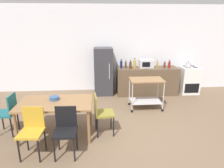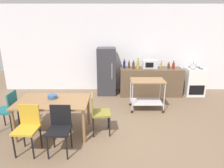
% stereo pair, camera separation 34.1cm
% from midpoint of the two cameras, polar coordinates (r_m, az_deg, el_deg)
% --- Properties ---
extents(ground_plane, '(12.00, 12.00, 0.00)m').
position_cam_midpoint_polar(ground_plane, '(4.36, 3.86, -14.81)').
color(ground_plane, brown).
extents(back_wall, '(8.40, 0.12, 2.90)m').
position_cam_midpoint_polar(back_wall, '(6.93, 0.50, 10.13)').
color(back_wall, white).
rests_on(back_wall, ground_plane).
extents(kitchen_counter, '(2.00, 0.64, 0.90)m').
position_cam_midpoint_polar(kitchen_counter, '(6.68, 8.61, 0.90)').
color(kitchen_counter, brown).
rests_on(kitchen_counter, ground_plane).
extents(dining_table, '(1.50, 0.90, 0.75)m').
position_cam_midpoint_polar(dining_table, '(4.31, -18.20, -6.00)').
color(dining_table, olive).
rests_on(dining_table, ground_plane).
extents(chair_mustard, '(0.43, 0.43, 0.89)m').
position_cam_midpoint_polar(chair_mustard, '(3.91, -24.49, -11.72)').
color(chair_mustard, gold).
rests_on(chair_mustard, ground_plane).
extents(chair_black, '(0.41, 0.41, 0.89)m').
position_cam_midpoint_polar(chair_black, '(3.72, -15.92, -12.23)').
color(chair_black, black).
rests_on(chair_black, ground_plane).
extents(chair_olive, '(0.44, 0.44, 0.89)m').
position_cam_midpoint_polar(chair_olive, '(4.22, -5.45, -7.95)').
color(chair_olive, olive).
rests_on(chair_olive, ground_plane).
extents(chair_teal, '(0.41, 0.41, 0.89)m').
position_cam_midpoint_polar(chair_teal, '(4.83, -29.73, -6.91)').
color(chair_teal, '#1E666B').
rests_on(chair_teal, ground_plane).
extents(stove_oven, '(0.60, 0.61, 0.92)m').
position_cam_midpoint_polar(stove_oven, '(7.15, 20.00, 1.14)').
color(stove_oven, white).
rests_on(stove_oven, ground_plane).
extents(refrigerator, '(0.60, 0.63, 1.55)m').
position_cam_midpoint_polar(refrigerator, '(6.54, -3.99, 3.64)').
color(refrigerator, '#333338').
rests_on(refrigerator, ground_plane).
extents(kitchen_cart, '(0.91, 0.57, 0.85)m').
position_cam_midpoint_polar(kitchen_cart, '(5.47, 8.07, -1.42)').
color(kitchen_cart, olive).
rests_on(kitchen_cart, ground_plane).
extents(bottle_soy_sauce, '(0.08, 0.08, 0.29)m').
position_cam_midpoint_polar(bottle_soy_sauce, '(6.44, 1.16, 5.71)').
color(bottle_soy_sauce, navy).
rests_on(bottle_soy_sauce, kitchen_counter).
extents(bottle_wine, '(0.06, 0.06, 0.24)m').
position_cam_midpoint_polar(bottle_wine, '(6.49, 2.49, 5.58)').
color(bottle_wine, '#4C2D19').
rests_on(bottle_wine, kitchen_counter).
extents(bottle_sesame_oil, '(0.08, 0.08, 0.27)m').
position_cam_midpoint_polar(bottle_sesame_oil, '(6.37, 3.81, 5.47)').
color(bottle_sesame_oil, '#4C2D19').
rests_on(bottle_sesame_oil, kitchen_counter).
extents(bottle_vinegar, '(0.08, 0.08, 0.33)m').
position_cam_midpoint_polar(bottle_vinegar, '(6.43, 5.08, 5.77)').
color(bottle_vinegar, gold).
rests_on(bottle_vinegar, kitchen_counter).
extents(microwave, '(0.46, 0.35, 0.26)m').
position_cam_midpoint_polar(microwave, '(6.59, 8.39, 5.88)').
color(microwave, silver).
rests_on(microwave, kitchen_counter).
extents(bottle_olive_oil, '(0.06, 0.06, 0.23)m').
position_cam_midpoint_polar(bottle_olive_oil, '(6.71, 11.51, 5.62)').
color(bottle_olive_oil, gold).
rests_on(bottle_olive_oil, kitchen_counter).
extents(bottle_soda, '(0.07, 0.07, 0.20)m').
position_cam_midpoint_polar(bottle_soda, '(6.67, 13.55, 5.33)').
color(bottle_soda, '#4C2D19').
rests_on(bottle_soda, kitchen_counter).
extents(bottle_hot_sauce, '(0.08, 0.08, 0.26)m').
position_cam_midpoint_polar(bottle_hot_sauce, '(6.66, 14.82, 5.37)').
color(bottle_hot_sauce, maroon).
rests_on(bottle_hot_sauce, kitchen_counter).
extents(fruit_bowl, '(0.20, 0.20, 0.08)m').
position_cam_midpoint_polar(fruit_bowl, '(4.39, -18.50, -3.96)').
color(fruit_bowl, '#33598C').
rests_on(fruit_bowl, dining_table).
extents(kettle, '(0.24, 0.17, 0.19)m').
position_cam_midpoint_polar(kettle, '(6.89, 19.88, 5.28)').
color(kettle, silver).
rests_on(kettle, stove_oven).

